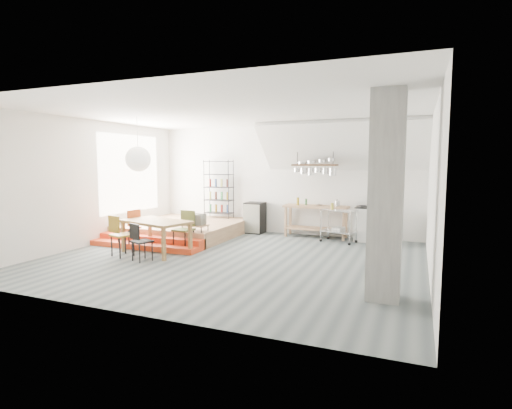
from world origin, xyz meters
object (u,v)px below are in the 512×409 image
at_px(stove, 367,223).
at_px(mini_fridge, 255,218).
at_px(rolling_cart, 339,221).
at_px(dining_table, 156,224).

bearing_deg(stove, mini_fridge, 179.23).
xyz_separation_m(rolling_cart, mini_fridge, (-2.61, 0.50, -0.11)).
xyz_separation_m(dining_table, mini_fridge, (1.11, 3.40, -0.23)).
bearing_deg(rolling_cart, dining_table, -126.95).
distance_m(stove, mini_fridge, 3.28).
xyz_separation_m(dining_table, rolling_cart, (3.72, 2.90, -0.12)).
relative_size(rolling_cart, mini_fridge, 1.07).
bearing_deg(stove, dining_table, -142.60).
height_order(stove, dining_table, stove).
height_order(stove, mini_fridge, stove).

